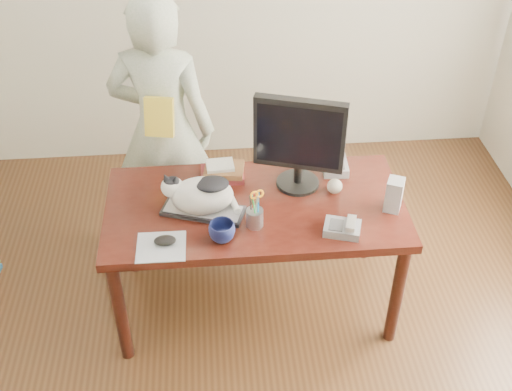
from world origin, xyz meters
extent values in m
plane|color=black|center=(0.00, 0.00, 0.00)|extent=(4.50, 4.50, 0.00)
cube|color=black|center=(0.00, 0.60, 0.72)|extent=(1.60, 0.80, 0.05)
cylinder|color=black|center=(-0.74, 0.26, 0.35)|extent=(0.07, 0.07, 0.70)
cylinder|color=black|center=(0.74, 0.26, 0.35)|extent=(0.07, 0.07, 0.70)
cylinder|color=black|center=(-0.74, 0.94, 0.35)|extent=(0.07, 0.07, 0.70)
cylinder|color=black|center=(0.74, 0.94, 0.35)|extent=(0.07, 0.07, 0.70)
cube|color=black|center=(0.00, 0.96, 0.40)|extent=(1.45, 0.03, 0.50)
cube|color=black|center=(-0.28, 0.56, 0.76)|extent=(0.46, 0.29, 0.02)
cube|color=#A6A6AB|center=(-0.28, 0.56, 0.77)|extent=(0.42, 0.25, 0.00)
ellipsoid|color=white|center=(-0.28, 0.56, 0.86)|extent=(0.37, 0.29, 0.20)
ellipsoid|color=white|center=(-0.43, 0.59, 0.91)|extent=(0.15, 0.14, 0.11)
ellipsoid|color=black|center=(-0.43, 0.59, 0.94)|extent=(0.10, 0.10, 0.04)
cone|color=black|center=(-0.46, 0.58, 0.97)|extent=(0.07, 0.06, 0.07)
cone|color=black|center=(-0.41, 0.57, 0.97)|extent=(0.07, 0.07, 0.07)
ellipsoid|color=black|center=(-0.22, 0.54, 0.95)|extent=(0.21, 0.18, 0.04)
cylinder|color=white|center=(-0.11, 0.55, 0.80)|extent=(0.06, 0.14, 0.05)
cylinder|color=black|center=(0.25, 0.76, 0.76)|extent=(0.30, 0.30, 0.02)
cylinder|color=black|center=(0.25, 0.76, 0.82)|extent=(0.06, 0.06, 0.11)
cube|color=black|center=(0.24, 0.74, 1.09)|extent=(0.48, 0.20, 0.41)
cube|color=black|center=(0.24, 0.71, 1.09)|extent=(0.42, 0.14, 0.34)
cylinder|color=#999A9F|center=(-0.02, 0.43, 0.80)|extent=(0.11, 0.11, 0.10)
cylinder|color=black|center=(-0.04, 0.44, 0.88)|extent=(0.02, 0.04, 0.15)
cylinder|color=#0C5EB3|center=(0.00, 0.43, 0.88)|extent=(0.02, 0.04, 0.15)
cylinder|color=#AA2618|center=(-0.02, 0.45, 0.88)|extent=(0.02, 0.04, 0.15)
cylinder|color=#197E31|center=(-0.02, 0.41, 0.88)|extent=(0.03, 0.03, 0.15)
cylinder|color=#B7B7BC|center=(-0.01, 0.43, 0.89)|extent=(0.02, 0.02, 0.11)
cylinder|color=#B7B7BC|center=(0.00, 0.43, 0.89)|extent=(0.01, 0.03, 0.11)
torus|color=orange|center=(-0.02, 0.43, 0.95)|extent=(0.05, 0.03, 0.05)
torus|color=orange|center=(0.01, 0.44, 0.95)|extent=(0.05, 0.03, 0.05)
cube|color=#B8BEC5|center=(-0.49, 0.30, 0.75)|extent=(0.24, 0.22, 0.01)
ellipsoid|color=black|center=(-0.47, 0.32, 0.77)|extent=(0.11, 0.07, 0.04)
imported|color=#0D1236|center=(-0.19, 0.34, 0.80)|extent=(0.18, 0.18, 0.10)
cube|color=slate|center=(0.42, 0.34, 0.77)|extent=(0.21, 0.18, 0.05)
cube|color=#444446|center=(0.39, 0.34, 0.80)|extent=(0.09, 0.11, 0.01)
cube|color=#B7B7BC|center=(0.46, 0.34, 0.81)|extent=(0.09, 0.16, 0.05)
cube|color=#99999B|center=(0.72, 0.50, 0.84)|extent=(0.11, 0.12, 0.19)
sphere|color=beige|center=(0.44, 0.67, 0.79)|extent=(0.08, 0.08, 0.08)
cube|color=#4D1416|center=(-0.16, 0.86, 0.77)|extent=(0.24, 0.17, 0.04)
cube|color=#54361D|center=(-0.15, 0.86, 0.80)|extent=(0.24, 0.19, 0.03)
cube|color=beige|center=(-0.18, 0.86, 0.83)|extent=(0.16, 0.13, 0.02)
cube|color=slate|center=(0.48, 0.88, 0.78)|extent=(0.15, 0.19, 0.05)
cube|color=#444446|center=(0.48, 0.85, 0.80)|extent=(0.10, 0.10, 0.01)
imported|color=silver|center=(-0.50, 1.21, 0.86)|extent=(0.69, 0.53, 1.71)
cube|color=gold|center=(-0.50, 1.04, 1.05)|extent=(0.18, 0.13, 0.23)
camera|label=1|loc=(-0.22, -2.05, 2.91)|focal=45.00mm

